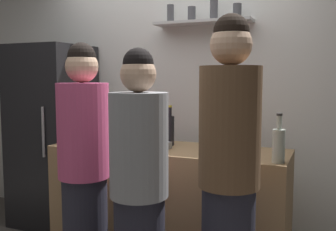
{
  "coord_description": "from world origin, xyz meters",
  "views": [
    {
      "loc": [
        1.32,
        -2.13,
        1.45
      ],
      "look_at": [
        0.19,
        0.55,
        1.15
      ],
      "focal_mm": 40.58,
      "sensor_mm": 36.0,
      "label": 1
    }
  ],
  "objects_px": {
    "water_bottle_plastic": "(72,129)",
    "person_grey_hoodie": "(139,190)",
    "utensil_holder": "(115,136)",
    "wine_bottle_green_glass": "(226,134)",
    "baking_pan": "(145,146)",
    "refrigerator": "(53,135)",
    "person_brown_jacket": "(229,177)",
    "wine_bottle_dark_glass": "(170,130)",
    "wine_bottle_pale_glass": "(279,144)",
    "person_pink_top": "(84,171)"
  },
  "relations": [
    {
      "from": "baking_pan",
      "to": "person_grey_hoodie",
      "type": "height_order",
      "value": "person_grey_hoodie"
    },
    {
      "from": "refrigerator",
      "to": "person_pink_top",
      "type": "distance_m",
      "value": 1.38
    },
    {
      "from": "wine_bottle_pale_glass",
      "to": "person_pink_top",
      "type": "bearing_deg",
      "value": -161.36
    },
    {
      "from": "baking_pan",
      "to": "water_bottle_plastic",
      "type": "distance_m",
      "value": 0.68
    },
    {
      "from": "refrigerator",
      "to": "wine_bottle_pale_glass",
      "type": "distance_m",
      "value": 2.28
    },
    {
      "from": "baking_pan",
      "to": "wine_bottle_dark_glass",
      "type": "height_order",
      "value": "wine_bottle_dark_glass"
    },
    {
      "from": "water_bottle_plastic",
      "to": "wine_bottle_pale_glass",
      "type": "bearing_deg",
      "value": -2.91
    },
    {
      "from": "wine_bottle_green_glass",
      "to": "person_brown_jacket",
      "type": "height_order",
      "value": "person_brown_jacket"
    },
    {
      "from": "wine_bottle_green_glass",
      "to": "baking_pan",
      "type": "bearing_deg",
      "value": -153.74
    },
    {
      "from": "person_grey_hoodie",
      "to": "person_pink_top",
      "type": "distance_m",
      "value": 0.51
    },
    {
      "from": "utensil_holder",
      "to": "person_brown_jacket",
      "type": "relative_size",
      "value": 0.12
    },
    {
      "from": "refrigerator",
      "to": "utensil_holder",
      "type": "distance_m",
      "value": 0.91
    },
    {
      "from": "utensil_holder",
      "to": "water_bottle_plastic",
      "type": "relative_size",
      "value": 0.84
    },
    {
      "from": "wine_bottle_pale_glass",
      "to": "person_brown_jacket",
      "type": "height_order",
      "value": "person_brown_jacket"
    },
    {
      "from": "baking_pan",
      "to": "person_brown_jacket",
      "type": "height_order",
      "value": "person_brown_jacket"
    },
    {
      "from": "person_grey_hoodie",
      "to": "refrigerator",
      "type": "bearing_deg",
      "value": 70.08
    },
    {
      "from": "wine_bottle_dark_glass",
      "to": "person_brown_jacket",
      "type": "xyz_separation_m",
      "value": [
        0.66,
        -0.74,
        -0.14
      ]
    },
    {
      "from": "person_pink_top",
      "to": "water_bottle_plastic",
      "type": "bearing_deg",
      "value": -146.45
    },
    {
      "from": "water_bottle_plastic",
      "to": "person_grey_hoodie",
      "type": "height_order",
      "value": "person_grey_hoodie"
    },
    {
      "from": "water_bottle_plastic",
      "to": "wine_bottle_green_glass",
      "type": "bearing_deg",
      "value": 12.68
    },
    {
      "from": "person_grey_hoodie",
      "to": "person_brown_jacket",
      "type": "relative_size",
      "value": 0.9
    },
    {
      "from": "baking_pan",
      "to": "water_bottle_plastic",
      "type": "bearing_deg",
      "value": -179.8
    },
    {
      "from": "wine_bottle_pale_glass",
      "to": "water_bottle_plastic",
      "type": "xyz_separation_m",
      "value": [
        -1.66,
        0.08,
        -0.0
      ]
    },
    {
      "from": "baking_pan",
      "to": "person_grey_hoodie",
      "type": "relative_size",
      "value": 0.21
    },
    {
      "from": "utensil_holder",
      "to": "wine_bottle_pale_glass",
      "type": "distance_m",
      "value": 1.38
    },
    {
      "from": "wine_bottle_green_glass",
      "to": "wine_bottle_dark_glass",
      "type": "height_order",
      "value": "wine_bottle_dark_glass"
    },
    {
      "from": "utensil_holder",
      "to": "person_brown_jacket",
      "type": "distance_m",
      "value": 1.34
    },
    {
      "from": "wine_bottle_dark_glass",
      "to": "person_grey_hoodie",
      "type": "bearing_deg",
      "value": -79.28
    },
    {
      "from": "wine_bottle_pale_glass",
      "to": "water_bottle_plastic",
      "type": "relative_size",
      "value": 1.25
    },
    {
      "from": "utensil_holder",
      "to": "person_grey_hoodie",
      "type": "height_order",
      "value": "person_grey_hoodie"
    },
    {
      "from": "utensil_holder",
      "to": "wine_bottle_pale_glass",
      "type": "bearing_deg",
      "value": -11.14
    },
    {
      "from": "utensil_holder",
      "to": "person_pink_top",
      "type": "height_order",
      "value": "person_pink_top"
    },
    {
      "from": "wine_bottle_pale_glass",
      "to": "utensil_holder",
      "type": "bearing_deg",
      "value": 168.86
    },
    {
      "from": "utensil_holder",
      "to": "person_brown_jacket",
      "type": "bearing_deg",
      "value": -31.48
    },
    {
      "from": "person_grey_hoodie",
      "to": "utensil_holder",
      "type": "bearing_deg",
      "value": 53.6
    },
    {
      "from": "utensil_holder",
      "to": "water_bottle_plastic",
      "type": "bearing_deg",
      "value": -149.19
    },
    {
      "from": "refrigerator",
      "to": "baking_pan",
      "type": "xyz_separation_m",
      "value": [
        1.23,
        -0.43,
        0.05
      ]
    },
    {
      "from": "utensil_holder",
      "to": "wine_bottle_pale_glass",
      "type": "relative_size",
      "value": 0.67
    },
    {
      "from": "baking_pan",
      "to": "refrigerator",
      "type": "bearing_deg",
      "value": 160.61
    },
    {
      "from": "refrigerator",
      "to": "wine_bottle_green_glass",
      "type": "height_order",
      "value": "refrigerator"
    },
    {
      "from": "person_pink_top",
      "to": "baking_pan",
      "type": "bearing_deg",
      "value": 146.76
    },
    {
      "from": "wine_bottle_dark_glass",
      "to": "person_brown_jacket",
      "type": "bearing_deg",
      "value": -48.26
    },
    {
      "from": "refrigerator",
      "to": "person_grey_hoodie",
      "type": "distance_m",
      "value": 1.85
    },
    {
      "from": "person_grey_hoodie",
      "to": "wine_bottle_dark_glass",
      "type": "bearing_deg",
      "value": 26.21
    },
    {
      "from": "utensil_holder",
      "to": "wine_bottle_green_glass",
      "type": "distance_m",
      "value": 0.93
    },
    {
      "from": "wine_bottle_pale_glass",
      "to": "water_bottle_plastic",
      "type": "height_order",
      "value": "wine_bottle_pale_glass"
    },
    {
      "from": "refrigerator",
      "to": "water_bottle_plastic",
      "type": "bearing_deg",
      "value": -37.95
    },
    {
      "from": "baking_pan",
      "to": "wine_bottle_pale_glass",
      "type": "xyz_separation_m",
      "value": [
        0.99,
        -0.09,
        0.09
      ]
    },
    {
      "from": "refrigerator",
      "to": "water_bottle_plastic",
      "type": "height_order",
      "value": "refrigerator"
    },
    {
      "from": "utensil_holder",
      "to": "refrigerator",
      "type": "bearing_deg",
      "value": 163.62
    }
  ]
}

